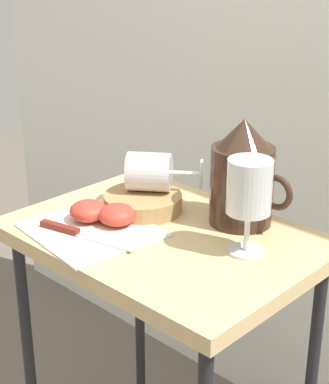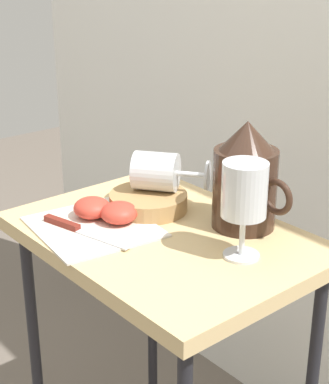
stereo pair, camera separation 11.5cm
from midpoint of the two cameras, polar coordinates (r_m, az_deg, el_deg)
curtain_drape at (r=1.47m, az=11.87°, el=15.00°), size 2.40×0.03×2.16m
table at (r=1.22m, az=-2.72°, el=-7.23°), size 0.57×0.41×0.73m
linen_napkin at (r=1.20m, az=-9.32°, el=-3.49°), size 0.25×0.24×0.00m
basket_tray at (r=1.27m, az=-4.57°, el=-1.01°), size 0.16×0.16×0.03m
pitcher at (r=1.19m, az=4.34°, el=0.85°), size 0.17×0.12×0.21m
wine_glass_upright at (r=1.06m, az=4.63°, el=-0.02°), size 0.08×0.08×0.17m
wine_glass_tipped_near at (r=1.26m, az=-3.82°, el=1.79°), size 0.16×0.15×0.08m
apple_half_left at (r=1.22m, az=-9.61°, el=-1.75°), size 0.07×0.07×0.04m
apple_half_right at (r=1.20m, az=-7.06°, el=-2.11°), size 0.07×0.07×0.04m
knife at (r=1.18m, az=-11.12°, el=-3.61°), size 0.20×0.06×0.01m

